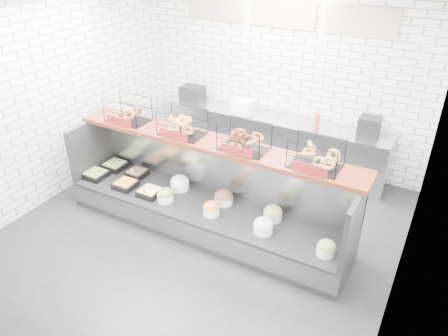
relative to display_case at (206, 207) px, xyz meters
The scene contains 5 objects.
ground 0.47m from the display_case, 87.70° to the right, with size 5.50×5.50×0.00m, color black.
room_shell 1.75m from the display_case, 86.92° to the left, with size 5.02×5.51×3.01m.
display_case is the anchor object (origin of this frame).
bagel_shelf 1.06m from the display_case, 85.41° to the left, with size 4.10×0.50×0.40m.
prep_counter 2.09m from the display_case, 89.75° to the left, with size 4.00×0.60×1.20m.
Camera 1 is at (2.59, -3.85, 3.76)m, focal length 35.00 mm.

